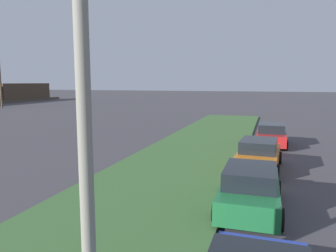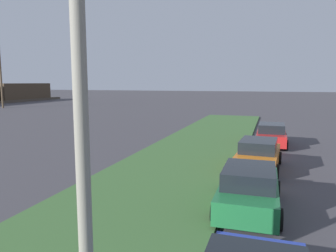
{
  "view_description": "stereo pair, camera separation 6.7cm",
  "coord_description": "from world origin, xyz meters",
  "views": [
    {
      "loc": [
        0.35,
        2.67,
        4.16
      ],
      "look_at": [
        19.84,
        8.9,
        1.37
      ],
      "focal_mm": 34.41,
      "sensor_mm": 36.0,
      "label": 1
    },
    {
      "loc": [
        0.37,
        2.61,
        4.16
      ],
      "look_at": [
        19.84,
        8.9,
        1.37
      ],
      "focal_mm": 34.41,
      "sensor_mm": 36.0,
      "label": 2
    }
  ],
  "objects": [
    {
      "name": "streetlight",
      "position": [
        4.88,
        5.16,
        4.39
      ],
      "size": [
        0.78,
        2.86,
        7.5
      ],
      "color": "gray",
      "rests_on": "ground"
    },
    {
      "name": "grass_median",
      "position": [
        10.0,
        6.96,
        0.06
      ],
      "size": [
        60.0,
        6.0,
        0.12
      ],
      "primitive_type": "cube",
      "color": "#3D6633",
      "rests_on": "ground"
    },
    {
      "name": "parked_car_red",
      "position": [
        22.42,
        2.56,
        0.72
      ],
      "size": [
        4.31,
        2.03,
        1.47
      ],
      "rotation": [
        0.0,
        0.0,
        -0.0
      ],
      "color": "red",
      "rests_on": "ground"
    },
    {
      "name": "distant_utility_pole",
      "position": [
        41.84,
        44.28,
        5.0
      ],
      "size": [
        0.3,
        0.3,
        10.0
      ],
      "primitive_type": "cylinder",
      "color": "brown",
      "rests_on": "ground"
    },
    {
      "name": "parked_car_orange",
      "position": [
        16.05,
        3.12,
        0.72
      ],
      "size": [
        4.4,
        2.22,
        1.47
      ],
      "rotation": [
        0.0,
        0.0,
        -0.06
      ],
      "color": "orange",
      "rests_on": "ground"
    },
    {
      "name": "parked_car_green",
      "position": [
        10.83,
        3.2,
        0.72
      ],
      "size": [
        4.32,
        2.05,
        1.47
      ],
      "rotation": [
        0.0,
        0.0,
        0.01
      ],
      "color": "#1E6B38",
      "rests_on": "ground"
    }
  ]
}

